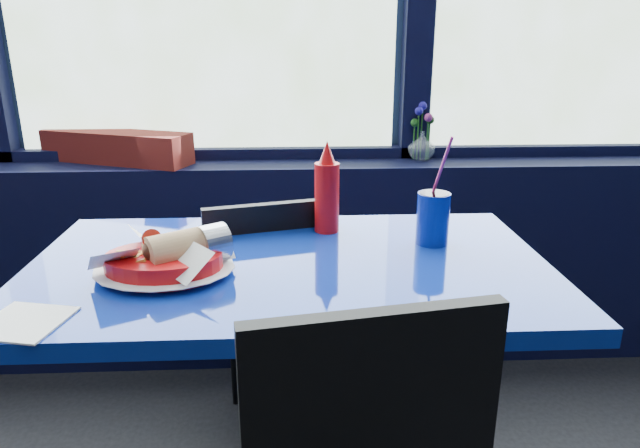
{
  "coord_description": "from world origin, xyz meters",
  "views": [
    {
      "loc": [
        0.31,
        0.77,
        1.25
      ],
      "look_at": [
        0.37,
        1.98,
        0.85
      ],
      "focal_mm": 32.0,
      "sensor_mm": 36.0,
      "label": 1
    }
  ],
  "objects_px": {
    "planter_box": "(117,147)",
    "food_basket": "(167,259)",
    "near_table": "(290,331)",
    "soda_cup": "(433,217)",
    "chair_near_back": "(282,305)",
    "flower_vase": "(422,143)",
    "ketchup_bottle": "(327,192)"
  },
  "relations": [
    {
      "from": "planter_box",
      "to": "food_basket",
      "type": "bearing_deg",
      "value": -47.12
    },
    {
      "from": "near_table",
      "to": "soda_cup",
      "type": "height_order",
      "value": "soda_cup"
    },
    {
      "from": "soda_cup",
      "to": "chair_near_back",
      "type": "bearing_deg",
      "value": 150.34
    },
    {
      "from": "near_table",
      "to": "soda_cup",
      "type": "bearing_deg",
      "value": 16.81
    },
    {
      "from": "planter_box",
      "to": "flower_vase",
      "type": "relative_size",
      "value": 2.65
    },
    {
      "from": "near_table",
      "to": "chair_near_back",
      "type": "xyz_separation_m",
      "value": [
        -0.03,
        0.33,
        -0.09
      ]
    },
    {
      "from": "planter_box",
      "to": "flower_vase",
      "type": "distance_m",
      "value": 1.14
    },
    {
      "from": "food_basket",
      "to": "soda_cup",
      "type": "height_order",
      "value": "soda_cup"
    },
    {
      "from": "planter_box",
      "to": "flower_vase",
      "type": "bearing_deg",
      "value": 20.88
    },
    {
      "from": "chair_near_back",
      "to": "ketchup_bottle",
      "type": "xyz_separation_m",
      "value": [
        0.13,
        -0.11,
        0.38
      ]
    },
    {
      "from": "soda_cup",
      "to": "food_basket",
      "type": "bearing_deg",
      "value": -164.96
    },
    {
      "from": "near_table",
      "to": "chair_near_back",
      "type": "relative_size",
      "value": 1.46
    },
    {
      "from": "planter_box",
      "to": "soda_cup",
      "type": "xyz_separation_m",
      "value": [
        1.0,
        -0.79,
        -0.04
      ]
    },
    {
      "from": "flower_vase",
      "to": "ketchup_bottle",
      "type": "height_order",
      "value": "flower_vase"
    },
    {
      "from": "near_table",
      "to": "flower_vase",
      "type": "relative_size",
      "value": 5.56
    },
    {
      "from": "planter_box",
      "to": "flower_vase",
      "type": "height_order",
      "value": "flower_vase"
    },
    {
      "from": "flower_vase",
      "to": "near_table",
      "type": "bearing_deg",
      "value": -119.57
    },
    {
      "from": "chair_near_back",
      "to": "flower_vase",
      "type": "height_order",
      "value": "flower_vase"
    },
    {
      "from": "planter_box",
      "to": "food_basket",
      "type": "relative_size",
      "value": 1.94
    },
    {
      "from": "near_table",
      "to": "food_basket",
      "type": "distance_m",
      "value": 0.35
    },
    {
      "from": "near_table",
      "to": "ketchup_bottle",
      "type": "bearing_deg",
      "value": 64.95
    },
    {
      "from": "food_basket",
      "to": "ketchup_bottle",
      "type": "xyz_separation_m",
      "value": [
        0.37,
        0.28,
        0.07
      ]
    },
    {
      "from": "ketchup_bottle",
      "to": "soda_cup",
      "type": "xyz_separation_m",
      "value": [
        0.26,
        -0.11,
        -0.04
      ]
    },
    {
      "from": "near_table",
      "to": "planter_box",
      "type": "distance_m",
      "value": 1.14
    },
    {
      "from": "near_table",
      "to": "food_basket",
      "type": "height_order",
      "value": "food_basket"
    },
    {
      "from": "food_basket",
      "to": "chair_near_back",
      "type": "bearing_deg",
      "value": 50.35
    },
    {
      "from": "flower_vase",
      "to": "food_basket",
      "type": "height_order",
      "value": "flower_vase"
    },
    {
      "from": "chair_near_back",
      "to": "flower_vase",
      "type": "relative_size",
      "value": 3.82
    },
    {
      "from": "near_table",
      "to": "ketchup_bottle",
      "type": "height_order",
      "value": "ketchup_bottle"
    },
    {
      "from": "flower_vase",
      "to": "ketchup_bottle",
      "type": "xyz_separation_m",
      "value": [
        -0.4,
        -0.67,
        -0.01
      ]
    },
    {
      "from": "ketchup_bottle",
      "to": "planter_box",
      "type": "bearing_deg",
      "value": 137.32
    },
    {
      "from": "chair_near_back",
      "to": "flower_vase",
      "type": "xyz_separation_m",
      "value": [
        0.53,
        0.55,
        0.39
      ]
    }
  ]
}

